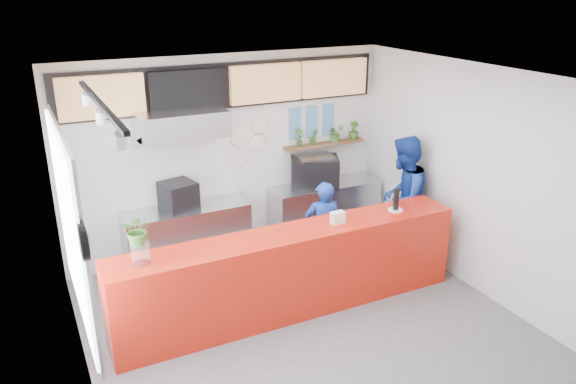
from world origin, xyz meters
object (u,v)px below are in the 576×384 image
object	(u,v)px
panini_oven	(178,196)
espresso_machine	(314,172)
pepper_mill	(396,199)
staff_right	(402,199)
staff_center	(323,230)
service_counter	(291,272)

from	to	relation	value
panini_oven	espresso_machine	xyz separation A→B (m)	(2.20, 0.00, 0.04)
espresso_machine	pepper_mill	bearing A→B (deg)	-58.64
panini_oven	espresso_machine	distance (m)	2.20
staff_right	espresso_machine	bearing A→B (deg)	-85.66
staff_right	pepper_mill	world-z (taller)	staff_right
staff_center	service_counter	bearing A→B (deg)	58.20
panini_oven	pepper_mill	bearing A→B (deg)	-50.11
panini_oven	staff_right	size ratio (longest dim) A/B	0.24
staff_center	pepper_mill	distance (m)	1.12
panini_oven	staff_right	distance (m)	3.26
staff_right	pepper_mill	size ratio (longest dim) A/B	6.49
service_counter	panini_oven	distance (m)	2.08
service_counter	pepper_mill	xyz separation A→B (m)	(1.54, -0.00, 0.71)
panini_oven	staff_center	size ratio (longest dim) A/B	0.32
service_counter	panini_oven	world-z (taller)	panini_oven
panini_oven	staff_right	bearing A→B (deg)	-34.45
pepper_mill	service_counter	bearing A→B (deg)	179.82
staff_center	pepper_mill	xyz separation A→B (m)	(0.72, -0.64, 0.56)
panini_oven	espresso_machine	bearing A→B (deg)	-13.46
pepper_mill	panini_oven	bearing A→B (deg)	143.35
service_counter	staff_center	distance (m)	1.05
panini_oven	staff_right	xyz separation A→B (m)	(3.04, -1.16, -0.16)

